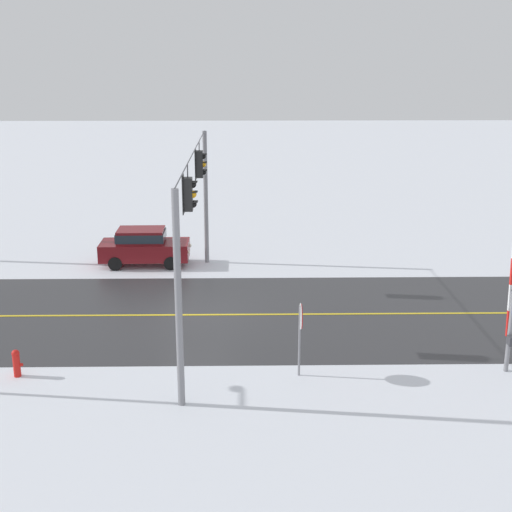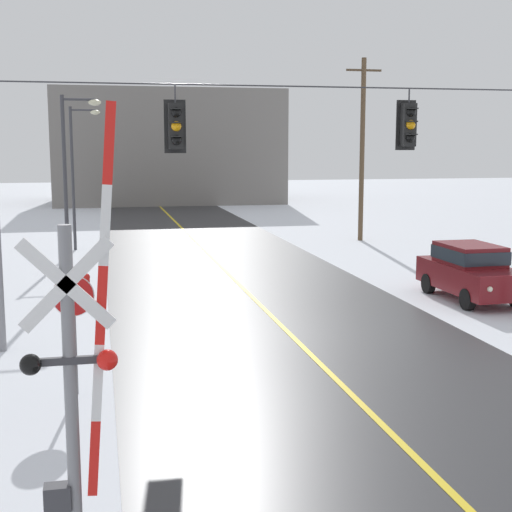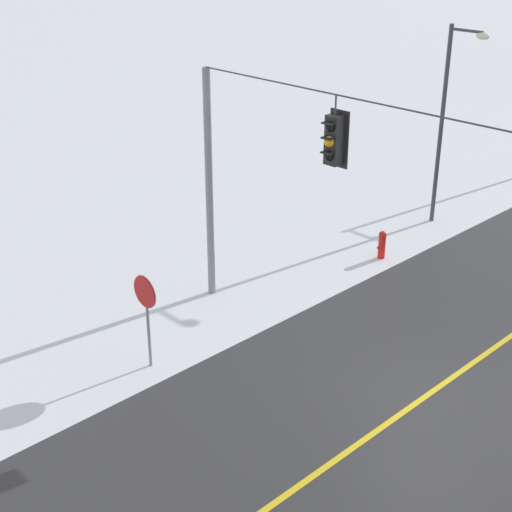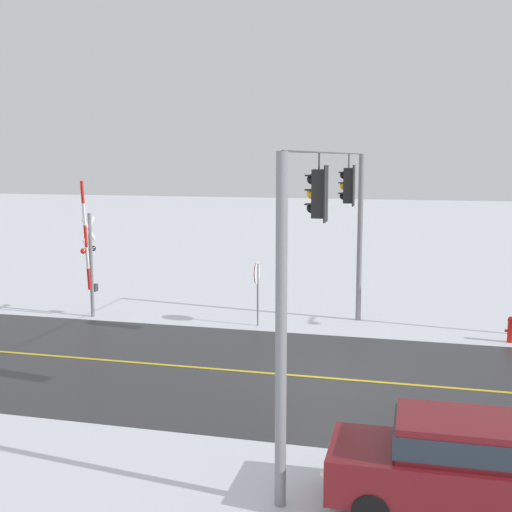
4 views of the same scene
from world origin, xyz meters
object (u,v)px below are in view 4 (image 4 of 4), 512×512
Objects in this scene: stop_sign at (257,279)px; railroad_crossing at (90,256)px; parked_car_maroon at (453,462)px; fire_hydrant at (511,329)px.

stop_sign is 0.45× the size of railroad_crossing.
parked_car_maroon is 11.94m from fire_hydrant.
fire_hydrant is at bearing 90.64° from railroad_crossing.
parked_car_maroon is at bearing 48.20° from railroad_crossing.
stop_sign is at bearing 92.14° from railroad_crossing.
railroad_crossing is 17.37m from parked_car_maroon.
stop_sign is 6.54m from railroad_crossing.
fire_hydrant is (-11.71, 2.29, -0.49)m from parked_car_maroon.
fire_hydrant is at bearing 168.95° from parked_car_maroon.
stop_sign is at bearing -90.49° from fire_hydrant.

